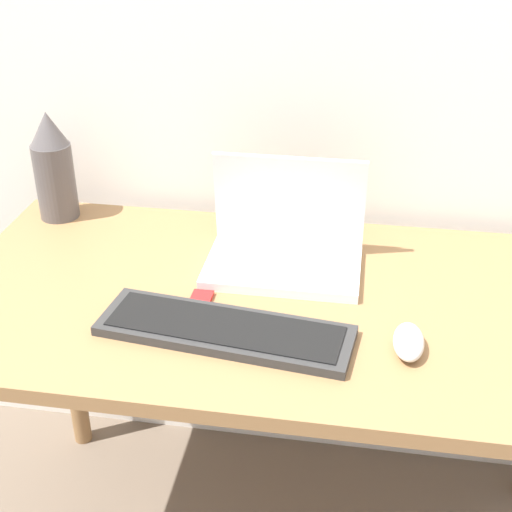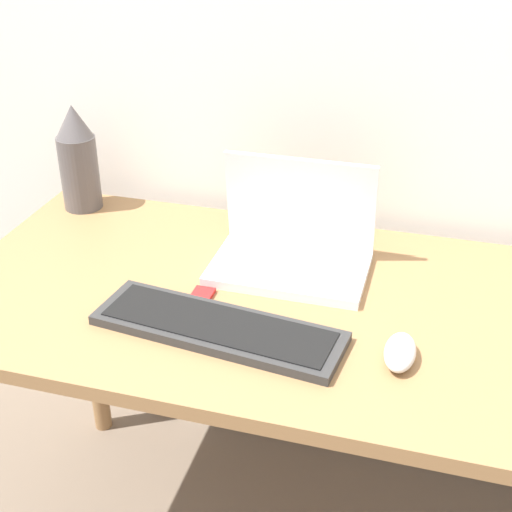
{
  "view_description": "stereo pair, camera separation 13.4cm",
  "coord_description": "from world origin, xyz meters",
  "px_view_note": "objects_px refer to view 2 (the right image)",
  "views": [
    {
      "loc": [
        0.13,
        -0.83,
        1.51
      ],
      "look_at": [
        -0.06,
        0.32,
        0.85
      ],
      "focal_mm": 50.0,
      "sensor_mm": 36.0,
      "label": 1
    },
    {
      "loc": [
        0.26,
        -0.8,
        1.51
      ],
      "look_at": [
        -0.06,
        0.32,
        0.85
      ],
      "focal_mm": 50.0,
      "sensor_mm": 36.0,
      "label": 2
    }
  ],
  "objects_px": {
    "vase": "(78,159)",
    "mp3_player": "(202,295)",
    "mouse": "(400,352)",
    "keyboard": "(218,328)",
    "laptop": "(293,245)"
  },
  "relations": [
    {
      "from": "mouse",
      "to": "mp3_player",
      "type": "bearing_deg",
      "value": 165.84
    },
    {
      "from": "vase",
      "to": "mp3_player",
      "type": "xyz_separation_m",
      "value": [
        0.42,
        -0.31,
        -0.12
      ]
    },
    {
      "from": "keyboard",
      "to": "mp3_player",
      "type": "xyz_separation_m",
      "value": [
        -0.07,
        0.11,
        -0.01
      ]
    },
    {
      "from": "keyboard",
      "to": "mouse",
      "type": "relative_size",
      "value": 4.45
    },
    {
      "from": "mouse",
      "to": "mp3_player",
      "type": "relative_size",
      "value": 2.17
    },
    {
      "from": "laptop",
      "to": "mp3_player",
      "type": "bearing_deg",
      "value": -130.64
    },
    {
      "from": "mp3_player",
      "to": "keyboard",
      "type": "bearing_deg",
      "value": -57.05
    },
    {
      "from": "laptop",
      "to": "mouse",
      "type": "xyz_separation_m",
      "value": [
        0.25,
        -0.27,
        -0.03
      ]
    },
    {
      "from": "laptop",
      "to": "keyboard",
      "type": "height_order",
      "value": "laptop"
    },
    {
      "from": "mouse",
      "to": "vase",
      "type": "relative_size",
      "value": 0.41
    },
    {
      "from": "mouse",
      "to": "keyboard",
      "type": "bearing_deg",
      "value": -178.95
    },
    {
      "from": "mouse",
      "to": "vase",
      "type": "bearing_deg",
      "value": 153.44
    },
    {
      "from": "vase",
      "to": "mp3_player",
      "type": "distance_m",
      "value": 0.53
    },
    {
      "from": "mp3_player",
      "to": "vase",
      "type": "bearing_deg",
      "value": 143.77
    },
    {
      "from": "laptop",
      "to": "mouse",
      "type": "height_order",
      "value": "laptop"
    }
  ]
}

